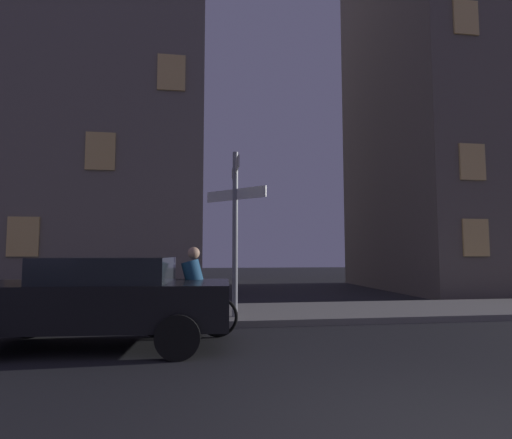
# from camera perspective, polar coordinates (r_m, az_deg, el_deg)

# --- Properties ---
(sidewalk_kerb) EXTENTS (40.00, 2.88, 0.14)m
(sidewalk_kerb) POSITION_cam_1_polar(r_m,az_deg,el_deg) (9.96, 3.25, -12.99)
(sidewalk_kerb) COLOR gray
(sidewalk_kerb) RESTS_ON ground_plane
(signpost) EXTENTS (1.19, 1.50, 3.59)m
(signpost) POSITION_cam_1_polar(r_m,az_deg,el_deg) (8.88, -2.94, 0.31)
(signpost) COLOR gray
(signpost) RESTS_ON sidewalk_kerb
(car_near_left) EXTENTS (4.42, 2.21, 1.43)m
(car_near_left) POSITION_cam_1_polar(r_m,az_deg,el_deg) (7.10, -21.23, -10.31)
(car_near_left) COLOR black
(car_near_left) RESTS_ON ground_plane
(cyclist) EXTENTS (1.81, 0.38, 1.61)m
(cyclist) POSITION_cam_1_polar(r_m,az_deg,el_deg) (7.51, -9.20, -10.42)
(cyclist) COLOR black
(cyclist) RESTS_ON ground_plane
(building_left_block) EXTENTS (10.71, 9.03, 16.49)m
(building_left_block) POSITION_cam_1_polar(r_m,az_deg,el_deg) (19.53, -24.05, 15.85)
(building_left_block) COLOR slate
(building_left_block) RESTS_ON ground_plane
(building_right_block) EXTENTS (10.24, 8.29, 15.31)m
(building_right_block) POSITION_cam_1_polar(r_m,az_deg,el_deg) (21.29, 29.53, 12.67)
(building_right_block) COLOR #6B6056
(building_right_block) RESTS_ON ground_plane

